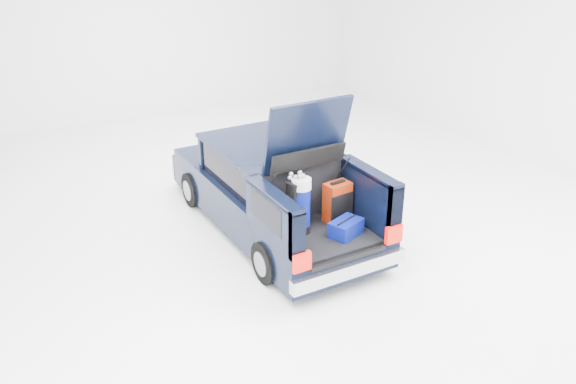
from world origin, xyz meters
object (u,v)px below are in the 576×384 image
blue_duffel (346,228)px  black_golf_bag (293,206)px  blue_golf_bag (301,205)px  red_suitcase (337,202)px  car (270,189)px

blue_duffel → black_golf_bag: bearing=121.1°
black_golf_bag → blue_golf_bag: bearing=-47.2°
red_suitcase → black_golf_bag: black_golf_bag is taller
red_suitcase → black_golf_bag: bearing=170.1°
car → blue_golf_bag: bearing=-99.1°
blue_golf_bag → blue_duffel: (0.50, -0.40, -0.31)m
car → black_golf_bag: bearing=-103.6°
car → blue_golf_bag: car is taller
blue_golf_bag → blue_duffel: blue_golf_bag is taller
car → black_golf_bag: size_ratio=5.22×
car → blue_duffel: size_ratio=8.51×
car → blue_duffel: bearing=-81.0°
black_golf_bag → blue_golf_bag: 0.12m
blue_golf_bag → car: bearing=72.5°
black_golf_bag → blue_golf_bag: size_ratio=0.96×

